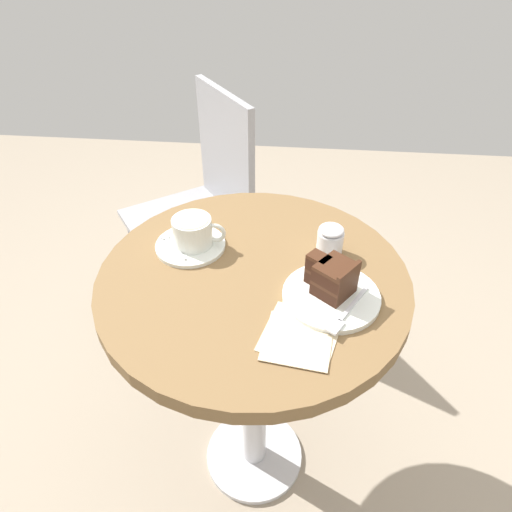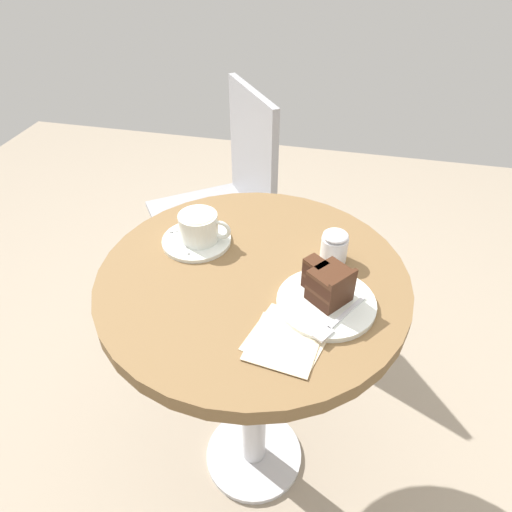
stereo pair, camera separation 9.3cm
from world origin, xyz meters
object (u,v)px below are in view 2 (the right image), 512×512
Objects in this scene: sugar_pot at (334,246)px; teaspoon at (177,237)px; saucer at (197,240)px; cake_plate at (326,303)px; cake_slice at (328,284)px; napkin at (286,341)px; fork at (336,322)px; coffee_cup at (199,227)px; cafe_chair at (230,194)px.

teaspoon is at bearing -178.24° from sugar_pot.
saucer is 0.31m from sugar_pot.
cake_slice reaches higher than cake_plate.
cake_plate is 0.12m from napkin.
teaspoon is 0.42m from fork.
coffee_cup is 0.62× the size of cake_plate.
saucer is at bearing 157.42° from cake_slice.
cake_slice is at bearing 98.70° from cake_plate.
teaspoon reaches higher than napkin.
sugar_pot is at bearing 0.74° from coffee_cup.
cake_plate is 1.18× the size of napkin.
teaspoon is 0.53× the size of napkin.
napkin is (0.25, -0.24, -0.00)m from saucer.
napkin is at bearing -116.56° from cake_slice.
saucer is 0.33m from cake_slice.
cake_slice is 0.65× the size of napkin.
cafe_chair is (-0.40, 0.71, -0.28)m from cake_slice.
fork is (0.02, -0.06, -0.03)m from cake_slice.
coffee_cup is 0.88× the size of fork.
coffee_cup is (0.01, 0.00, 0.04)m from saucer.
saucer is 0.96× the size of napkin.
napkin is at bearing -26.76° from fork.
cafe_chair reaches higher than napkin.
fork reaches higher than cake_plate.
napkin is at bearing -44.45° from saucer.
cake_slice reaches higher than sugar_pot.
sugar_pot is (-0.00, 0.14, 0.03)m from cake_plate.
coffee_cup is at bearing 134.27° from napkin.
fork is at bearing -157.09° from teaspoon.
cafe_chair is at bearing -35.85° from teaspoon.
sugar_pot is at bearing -142.26° from fork.
cake_plate is at bearing -151.07° from teaspoon.
cake_slice reaches higher than saucer.
fork is (0.37, -0.19, 0.00)m from teaspoon.
napkin is (0.24, -0.25, -0.04)m from coffee_cup.
napkin is at bearing -13.86° from cafe_chair.
fork is 1.85× the size of sugar_pot.
saucer is 1.17× the size of fork.
teaspoon is 0.35m from sugar_pot.
coffee_cup reaches higher than napkin.
cake_slice is at bearing -23.48° from coffee_cup.
fork is 0.83× the size of napkin.
napkin is (-0.06, -0.12, -0.04)m from cake_slice.
cake_plate reaches higher than saucer.
sugar_pot is (0.40, -0.58, 0.27)m from cafe_chair.
coffee_cup is 0.32m from cake_slice.
coffee_cup is 0.73× the size of napkin.
sugar_pot is at bearing 89.61° from cake_slice.
cake_slice is at bearing 63.44° from napkin.
cake_plate is (0.30, -0.14, -0.04)m from coffee_cup.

